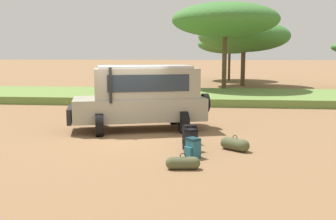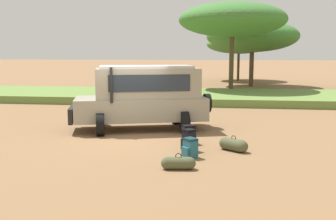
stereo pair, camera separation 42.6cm
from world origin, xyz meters
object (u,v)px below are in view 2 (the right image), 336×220
(backpack_cluster_center, at_px, (189,135))
(duffel_bag_low_black_case, at_px, (233,145))
(backpack_near_rear_wheel, at_px, (190,148))
(backpack_beside_front_wheel, at_px, (189,140))
(safari_vehicle, at_px, (144,96))
(duffel_bag_soft_canvas, at_px, (178,163))
(acacia_tree_left_mid, at_px, (232,20))
(acacia_tree_right_mid, at_px, (252,36))
(acacia_tree_centre_back, at_px, (239,44))

(backpack_cluster_center, relative_size, duffel_bag_low_black_case, 0.72)
(backpack_cluster_center, relative_size, backpack_near_rear_wheel, 1.10)
(backpack_near_rear_wheel, bearing_deg, backpack_beside_front_wheel, 97.94)
(safari_vehicle, distance_m, duffel_bag_soft_canvas, 5.53)
(backpack_near_rear_wheel, bearing_deg, safari_vehicle, 118.44)
(safari_vehicle, relative_size, acacia_tree_left_mid, 0.71)
(backpack_near_rear_wheel, distance_m, duffel_bag_soft_canvas, 1.17)
(safari_vehicle, bearing_deg, duffel_bag_low_black_case, -41.49)
(backpack_near_rear_wheel, xyz_separation_m, acacia_tree_left_mid, (1.40, 17.24, 4.88))
(backpack_beside_front_wheel, distance_m, duffel_bag_low_black_case, 1.35)
(backpack_cluster_center, bearing_deg, backpack_beside_front_wheel, -85.27)
(duffel_bag_low_black_case, relative_size, acacia_tree_right_mid, 0.11)
(safari_vehicle, height_order, backpack_near_rear_wheel, safari_vehicle)
(safari_vehicle, xyz_separation_m, acacia_tree_right_mid, (5.40, 20.80, 3.06))
(acacia_tree_centre_back, relative_size, acacia_tree_right_mid, 0.91)
(backpack_beside_front_wheel, distance_m, duffel_bag_soft_canvas, 1.91)
(backpack_cluster_center, distance_m, acacia_tree_right_mid, 23.67)
(acacia_tree_left_mid, relative_size, acacia_tree_centre_back, 1.07)
(backpack_near_rear_wheel, height_order, duffel_bag_soft_canvas, backpack_near_rear_wheel)
(acacia_tree_centre_back, bearing_deg, acacia_tree_left_mid, -93.93)
(acacia_tree_right_mid, bearing_deg, acacia_tree_centre_back, 97.26)
(duffel_bag_soft_canvas, bearing_deg, acacia_tree_left_mid, 85.04)
(backpack_beside_front_wheel, distance_m, acacia_tree_centre_back, 31.26)
(safari_vehicle, distance_m, acacia_tree_right_mid, 21.71)
(safari_vehicle, height_order, acacia_tree_left_mid, acacia_tree_left_mid)
(acacia_tree_left_mid, height_order, acacia_tree_centre_back, acacia_tree_left_mid)
(backpack_cluster_center, relative_size, acacia_tree_left_mid, 0.08)
(backpack_cluster_center, height_order, backpack_near_rear_wheel, backpack_cluster_center)
(duffel_bag_low_black_case, bearing_deg, acacia_tree_right_mid, 85.03)
(duffel_bag_low_black_case, bearing_deg, acacia_tree_left_mid, 89.37)
(backpack_beside_front_wheel, relative_size, duffel_bag_soft_canvas, 0.76)
(backpack_beside_front_wheel, height_order, duffel_bag_soft_canvas, backpack_beside_front_wheel)
(backpack_near_rear_wheel, xyz_separation_m, acacia_tree_right_mid, (3.29, 24.71, 4.08))
(safari_vehicle, relative_size, acacia_tree_centre_back, 0.76)
(backpack_near_rear_wheel, relative_size, duffel_bag_low_black_case, 0.66)
(backpack_beside_front_wheel, xyz_separation_m, acacia_tree_right_mid, (3.39, 23.96, 4.03))
(duffel_bag_low_black_case, bearing_deg, backpack_near_rear_wheel, -141.92)
(duffel_bag_low_black_case, bearing_deg, acacia_tree_centre_back, 87.81)
(backpack_cluster_center, bearing_deg, acacia_tree_centre_back, 85.11)
(duffel_bag_soft_canvas, bearing_deg, acacia_tree_right_mid, 82.33)
(safari_vehicle, xyz_separation_m, acacia_tree_centre_back, (4.51, 27.81, 2.51))
(duffel_bag_low_black_case, distance_m, duffel_bag_soft_canvas, 2.54)
(acacia_tree_centre_back, bearing_deg, acacia_tree_right_mid, -82.74)
(backpack_beside_front_wheel, height_order, acacia_tree_right_mid, acacia_tree_right_mid)
(acacia_tree_left_mid, bearing_deg, backpack_near_rear_wheel, -94.64)
(backpack_cluster_center, bearing_deg, backpack_near_rear_wheel, -83.81)
(duffel_bag_soft_canvas, xyz_separation_m, acacia_tree_right_mid, (3.48, 25.86, 4.19))
(duffel_bag_soft_canvas, height_order, acacia_tree_right_mid, acacia_tree_right_mid)
(acacia_tree_left_mid, xyz_separation_m, acacia_tree_right_mid, (1.89, 7.47, -0.80))
(safari_vehicle, bearing_deg, backpack_cluster_center, -49.37)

